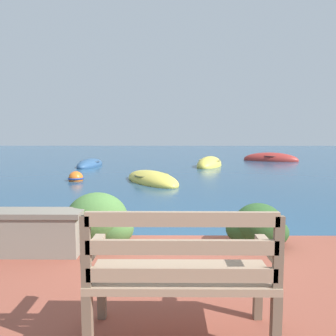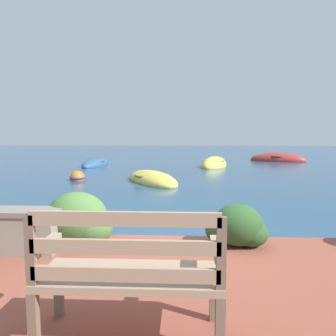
% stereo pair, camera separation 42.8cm
% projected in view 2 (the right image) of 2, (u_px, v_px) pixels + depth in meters
% --- Properties ---
extents(ground_plane, '(80.00, 80.00, 0.00)m').
position_uv_depth(ground_plane, '(160.00, 251.00, 4.53)').
color(ground_plane, navy).
extents(park_bench, '(1.25, 0.48, 0.93)m').
position_uv_depth(park_bench, '(129.00, 271.00, 2.18)').
color(park_bench, brown).
rests_on(park_bench, patio_terrace).
extents(hedge_clump_left, '(0.97, 0.70, 0.66)m').
position_uv_depth(hedge_clump_left, '(76.00, 221.00, 4.17)').
color(hedge_clump_left, '#426B33').
rests_on(hedge_clump_left, patio_terrace).
extents(hedge_clump_centre, '(0.77, 0.56, 0.53)m').
position_uv_depth(hedge_clump_centre, '(237.00, 228.00, 4.09)').
color(hedge_clump_centre, '#284C23').
rests_on(hedge_clump_centre, patio_terrace).
extents(rowboat_nearest, '(2.50, 3.29, 0.65)m').
position_uv_depth(rowboat_nearest, '(152.00, 180.00, 11.03)').
color(rowboat_nearest, '#DBC64C').
rests_on(rowboat_nearest, ground_plane).
extents(rowboat_mid, '(1.93, 2.87, 0.88)m').
position_uv_depth(rowboat_mid, '(214.00, 165.00, 16.11)').
color(rowboat_mid, '#DBC64C').
rests_on(rowboat_mid, ground_plane).
extents(rowboat_far, '(1.14, 2.92, 0.64)m').
position_uv_depth(rowboat_far, '(95.00, 165.00, 16.61)').
color(rowboat_far, '#2D517A').
rests_on(rowboat_far, ground_plane).
extents(rowboat_outer, '(3.33, 2.20, 0.88)m').
position_uv_depth(rowboat_outer, '(278.00, 160.00, 19.26)').
color(rowboat_outer, '#9E2D28').
rests_on(rowboat_outer, ground_plane).
extents(mooring_buoy, '(0.54, 0.54, 0.50)m').
position_uv_depth(mooring_buoy, '(77.00, 178.00, 11.38)').
color(mooring_buoy, orange).
rests_on(mooring_buoy, ground_plane).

